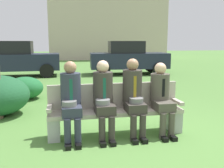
# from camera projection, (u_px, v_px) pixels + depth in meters

# --- Properties ---
(ground_plane) EXTENTS (80.00, 80.00, 0.00)m
(ground_plane) POSITION_uv_depth(u_px,v_px,m) (136.00, 134.00, 4.45)
(ground_plane) COLOR #507D3A
(park_bench) EXTENTS (2.37, 0.44, 0.90)m
(park_bench) POSITION_uv_depth(u_px,v_px,m) (116.00, 110.00, 4.42)
(park_bench) COLOR #B7AD9E
(park_bench) RESTS_ON ground
(seated_man_leftmost) EXTENTS (0.34, 0.72, 1.32)m
(seated_man_leftmost) POSITION_uv_depth(u_px,v_px,m) (71.00, 97.00, 4.09)
(seated_man_leftmost) COLOR #2D3342
(seated_man_leftmost) RESTS_ON ground
(seated_man_centerleft) EXTENTS (0.34, 0.72, 1.33)m
(seated_man_centerleft) POSITION_uv_depth(u_px,v_px,m) (104.00, 96.00, 4.20)
(seated_man_centerleft) COLOR #38332D
(seated_man_centerleft) RESTS_ON ground
(seated_man_centerright) EXTENTS (0.34, 0.72, 1.35)m
(seated_man_centerright) POSITION_uv_depth(u_px,v_px,m) (134.00, 94.00, 4.30)
(seated_man_centerright) COLOR #38332D
(seated_man_centerright) RESTS_ON ground
(seated_man_rightmost) EXTENTS (0.34, 0.72, 1.27)m
(seated_man_rightmost) POSITION_uv_depth(u_px,v_px,m) (162.00, 94.00, 4.41)
(seated_man_rightmost) COLOR #4C473D
(seated_man_rightmost) RESTS_ON ground
(shrub_mid_lawn) EXTENTS (1.03, 0.95, 0.65)m
(shrub_mid_lawn) POSITION_uv_depth(u_px,v_px,m) (25.00, 88.00, 7.13)
(shrub_mid_lawn) COLOR #226835
(shrub_mid_lawn) RESTS_ON ground
(parked_car_near) EXTENTS (3.93, 1.76, 1.68)m
(parked_car_near) POSITION_uv_depth(u_px,v_px,m) (17.00, 59.00, 11.72)
(parked_car_near) COLOR #1E2338
(parked_car_near) RESTS_ON ground
(parked_car_far) EXTENTS (4.01, 1.95, 1.68)m
(parked_car_far) POSITION_uv_depth(u_px,v_px,m) (128.00, 58.00, 12.60)
(parked_car_far) COLOR #1E2338
(parked_car_far) RESTS_ON ground
(building_backdrop) EXTENTS (11.59, 8.63, 10.27)m
(building_backdrop) POSITION_uv_depth(u_px,v_px,m) (103.00, 8.00, 25.96)
(building_backdrop) COLOR beige
(building_backdrop) RESTS_ON ground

